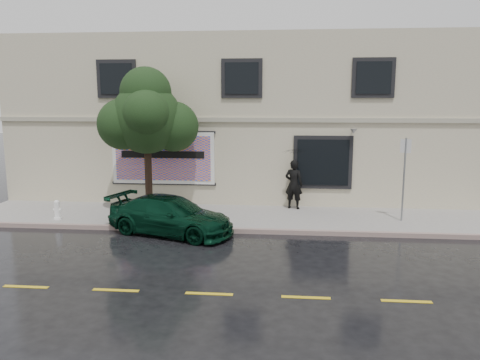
# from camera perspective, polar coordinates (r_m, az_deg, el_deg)

# --- Properties ---
(ground) EXTENTS (90.00, 90.00, 0.00)m
(ground) POSITION_cam_1_polar(r_m,az_deg,el_deg) (14.28, -1.56, -8.12)
(ground) COLOR black
(ground) RESTS_ON ground
(sidewalk) EXTENTS (20.00, 3.50, 0.15)m
(sidewalk) POSITION_cam_1_polar(r_m,az_deg,el_deg) (17.36, -0.29, -4.60)
(sidewalk) COLOR #9F9B96
(sidewalk) RESTS_ON ground
(curb) EXTENTS (20.00, 0.18, 0.16)m
(curb) POSITION_cam_1_polar(r_m,az_deg,el_deg) (15.68, -0.91, -6.18)
(curb) COLOR gray
(curb) RESTS_ON ground
(road_marking) EXTENTS (19.00, 0.12, 0.01)m
(road_marking) POSITION_cam_1_polar(r_m,az_deg,el_deg) (11.03, -3.79, -13.67)
(road_marking) COLOR gold
(road_marking) RESTS_ON ground
(building) EXTENTS (20.00, 8.12, 7.00)m
(building) POSITION_cam_1_polar(r_m,az_deg,el_deg) (22.56, 1.14, 7.53)
(building) COLOR #B4A991
(building) RESTS_ON ground
(billboard) EXTENTS (4.30, 0.16, 2.20)m
(billboard) POSITION_cam_1_polar(r_m,az_deg,el_deg) (19.17, -9.37, 2.66)
(billboard) COLOR white
(billboard) RESTS_ON ground
(car) EXTENTS (4.67, 3.20, 1.25)m
(car) POSITION_cam_1_polar(r_m,az_deg,el_deg) (15.60, -8.45, -4.29)
(car) COLOR black
(car) RESTS_ON ground
(pedestrian) EXTENTS (0.81, 0.64, 1.93)m
(pedestrian) POSITION_cam_1_polar(r_m,az_deg,el_deg) (18.39, 6.57, -0.53)
(pedestrian) COLOR black
(pedestrian) RESTS_ON sidewalk
(umbrella) EXTENTS (1.22, 1.22, 0.70)m
(umbrella) POSITION_cam_1_polar(r_m,az_deg,el_deg) (18.20, 6.65, 3.55)
(umbrella) COLOR black
(umbrella) RESTS_ON pedestrian
(street_tree) EXTENTS (2.62, 2.62, 4.86)m
(street_tree) POSITION_cam_1_polar(r_m,az_deg,el_deg) (17.76, -11.32, 7.30)
(street_tree) COLOR black
(street_tree) RESTS_ON sidewalk
(fire_hydrant) EXTENTS (0.29, 0.27, 0.71)m
(fire_hydrant) POSITION_cam_1_polar(r_m,az_deg,el_deg) (17.99, -21.39, -3.40)
(fire_hydrant) COLOR white
(fire_hydrant) RESTS_ON sidewalk
(sign_pole) EXTENTS (0.35, 0.13, 2.94)m
(sign_pole) POSITION_cam_1_polar(r_m,az_deg,el_deg) (17.25, 19.38, 0.89)
(sign_pole) COLOR gray
(sign_pole) RESTS_ON sidewalk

